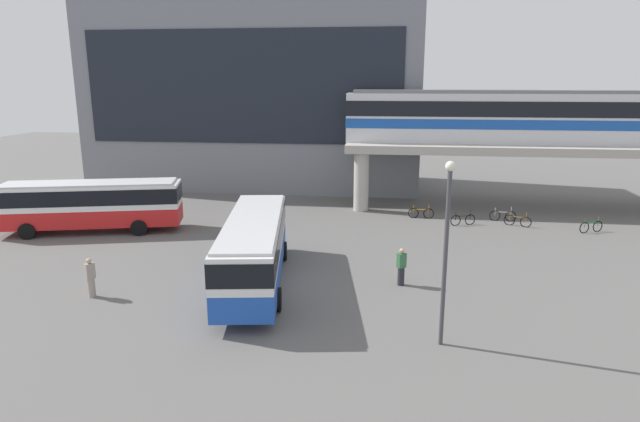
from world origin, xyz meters
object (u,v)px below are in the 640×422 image
(pedestrian_near_building, at_px, (91,279))
(bicycle_silver, at_px, (503,216))
(bicycle_black, at_px, (463,220))
(pedestrian_waiting_near_stop, at_px, (401,268))
(bicycle_brown, at_px, (517,221))
(bicycle_green, at_px, (591,227))
(bus_main, at_px, (254,244))
(train, at_px, (515,116))
(bicycle_orange, at_px, (421,213))
(station_building, at_px, (257,95))
(bus_secondary, at_px, (91,201))

(pedestrian_near_building, bearing_deg, bicycle_silver, 37.62)
(bicycle_black, relative_size, pedestrian_waiting_near_stop, 0.95)
(pedestrian_near_building, bearing_deg, bicycle_black, 39.09)
(bicycle_brown, bearing_deg, bicycle_green, -12.75)
(bicycle_brown, bearing_deg, bicycle_silver, 118.78)
(bicycle_green, distance_m, bicycle_black, 7.92)
(bicycle_green, height_order, pedestrian_waiting_near_stop, pedestrian_waiting_near_stop)
(bus_main, bearing_deg, train, 49.76)
(train, distance_m, bicycle_orange, 10.29)
(bus_main, height_order, pedestrian_near_building, bus_main)
(station_building, distance_m, pedestrian_waiting_near_stop, 28.50)
(station_building, bearing_deg, bus_secondary, -110.70)
(train, bearing_deg, bicycle_black, -124.89)
(bicycle_green, distance_m, bicycle_brown, 4.42)
(station_building, relative_size, bicycle_black, 16.94)
(bicycle_brown, bearing_deg, pedestrian_waiting_near_stop, -124.03)
(bicycle_green, xyz_separation_m, pedestrian_waiting_near_stop, (-12.20, -10.71, 0.50))
(bus_secondary, distance_m, bicycle_green, 31.81)
(station_building, bearing_deg, pedestrian_waiting_near_stop, -62.61)
(train, distance_m, bicycle_brown, 8.62)
(station_building, height_order, pedestrian_near_building, station_building)
(bicycle_green, distance_m, pedestrian_waiting_near_stop, 16.24)
(bus_secondary, relative_size, bicycle_black, 6.63)
(train, xyz_separation_m, bicycle_green, (3.82, -6.61, -6.50))
(station_building, height_order, bicycle_green, station_building)
(bus_secondary, relative_size, bicycle_orange, 6.32)
(pedestrian_waiting_near_stop, bearing_deg, bicycle_orange, 82.79)
(bicycle_black, height_order, pedestrian_waiting_near_stop, pedestrian_waiting_near_stop)
(bicycle_black, bearing_deg, station_building, 142.65)
(bicycle_black, height_order, pedestrian_near_building, pedestrian_near_building)
(bus_main, height_order, bicycle_silver, bus_main)
(station_building, relative_size, bicycle_silver, 16.16)
(train, height_order, bicycle_green, train)
(bicycle_brown, bearing_deg, bicycle_orange, 167.67)
(bicycle_black, xyz_separation_m, pedestrian_waiting_near_stop, (-4.32, -11.50, 0.50))
(station_building, bearing_deg, bicycle_brown, -31.87)
(bicycle_orange, xyz_separation_m, bicycle_silver, (5.54, -0.09, 0.00))
(bicycle_orange, height_order, bicycle_black, same)
(bicycle_silver, xyz_separation_m, pedestrian_waiting_near_stop, (-7.19, -12.96, 0.50))
(bicycle_green, bearing_deg, bicycle_silver, 155.83)
(station_building, bearing_deg, bicycle_green, -28.95)
(station_building, xyz_separation_m, train, (21.07, -7.16, -1.22))
(bicycle_orange, bearing_deg, bus_main, -121.79)
(bus_main, height_order, pedestrian_waiting_near_stop, bus_main)
(bicycle_brown, distance_m, bicycle_silver, 1.45)
(pedestrian_near_building, bearing_deg, train, 42.81)
(bus_main, height_order, bicycle_brown, bus_main)
(train, bearing_deg, pedestrian_waiting_near_stop, -115.83)
(bicycle_silver, relative_size, pedestrian_waiting_near_stop, 0.99)
(pedestrian_near_building, distance_m, pedestrian_waiting_near_stop, 14.11)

